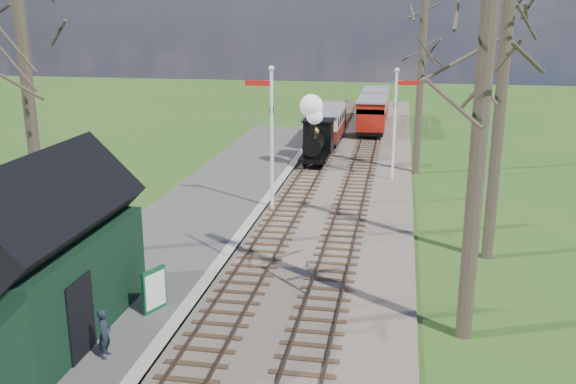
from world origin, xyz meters
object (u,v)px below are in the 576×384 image
person (105,333)px  sign_board (154,290)px  red_carriage_a (372,115)px  bench (126,286)px  station_shed (41,258)px  semaphore_far (396,116)px  coach (328,124)px  red_carriage_b (375,104)px  semaphore_near (270,129)px  locomotive (316,133)px

person → sign_board: bearing=-10.0°
red_carriage_a → bench: size_ratio=3.42×
person → bench: bearing=11.0°
station_shed → semaphore_far: size_ratio=1.10×
semaphore_far → coach: bearing=116.3°
red_carriage_a → red_carriage_b: bearing=90.0°
semaphore_far → person: (-6.59, -18.97, -2.53)m
semaphore_far → red_carriage_b: (-1.77, 18.11, -1.90)m
semaphore_near → bench: 10.47m
locomotive → person: 21.90m
semaphore_far → red_carriage_b: size_ratio=1.16×
semaphore_far → sign_board: 17.73m
sign_board → person: bearing=-95.4°
coach → sign_board: bearing=-94.5°
station_shed → bench: (1.18, 2.26, -1.69)m
semaphore_near → bench: size_ratio=4.33×
coach → sign_board: (-1.97, -25.22, -0.54)m
locomotive → bench: 18.84m
coach → semaphore_near: bearing=-93.0°
sign_board → station_shed: bearing=-144.8°
locomotive → station_shed: bearing=-101.6°
semaphore_near → red_carriage_b: size_ratio=1.27×
red_carriage_b → sign_board: red_carriage_b is taller
locomotive → sign_board: bearing=-95.8°
semaphore_near → red_carriage_b: (3.37, 24.11, -2.17)m
red_carriage_b → station_shed: bearing=-100.8°
sign_board → bench: bearing=151.5°
locomotive → person: bearing=-95.8°
coach → sign_board: size_ratio=5.08×
semaphore_near → semaphore_far: (5.14, 6.00, -0.27)m
locomotive → coach: 6.08m
red_carriage_b → locomotive: bearing=-99.7°
red_carriage_b → semaphore_near: bearing=-98.0°
semaphore_far → person: semaphore_far is taller
locomotive → sign_board: (-1.96, -19.16, -1.03)m
station_shed → sign_board: station_shed is taller
locomotive → bench: bearing=-99.5°
coach → person: coach is taller
semaphore_near → semaphore_far: 7.91m
semaphore_near → sign_board: semaphore_near is taller
red_carriage_a → person: size_ratio=3.95×
bench → red_carriage_b: bearing=80.4°
coach → bench: coach is taller
semaphore_far → sign_board: semaphore_far is taller
station_shed → semaphore_far: 20.01m
station_shed → coach: station_shed is taller
semaphore_near → red_carriage_a: semaphore_near is taller
bench → person: person is taller
bench → station_shed: bearing=-117.5°
locomotive → coach: (0.01, 6.06, -0.49)m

